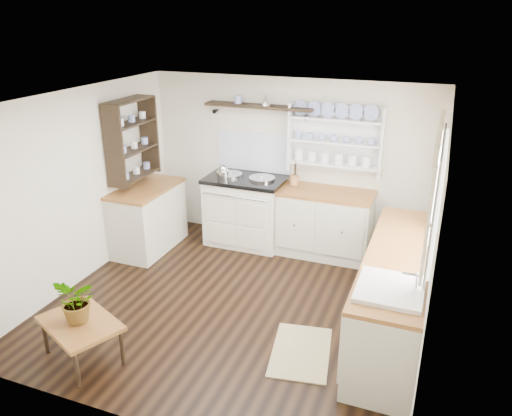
# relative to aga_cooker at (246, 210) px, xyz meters

# --- Properties ---
(floor) EXTENTS (4.00, 3.80, 0.01)m
(floor) POSITION_rel_aga_cooker_xyz_m (0.52, -1.57, -0.49)
(floor) COLOR black
(floor) RESTS_ON ground
(wall_back) EXTENTS (4.00, 0.02, 2.30)m
(wall_back) POSITION_rel_aga_cooker_xyz_m (0.52, 0.33, 0.66)
(wall_back) COLOR silver
(wall_back) RESTS_ON ground
(wall_right) EXTENTS (0.02, 3.80, 2.30)m
(wall_right) POSITION_rel_aga_cooker_xyz_m (2.52, -1.57, 0.66)
(wall_right) COLOR silver
(wall_right) RESTS_ON ground
(wall_left) EXTENTS (0.02, 3.80, 2.30)m
(wall_left) POSITION_rel_aga_cooker_xyz_m (-1.48, -1.57, 0.66)
(wall_left) COLOR silver
(wall_left) RESTS_ON ground
(ceiling) EXTENTS (4.00, 3.80, 0.01)m
(ceiling) POSITION_rel_aga_cooker_xyz_m (0.52, -1.57, 1.81)
(ceiling) COLOR white
(ceiling) RESTS_ON wall_back
(window) EXTENTS (0.08, 1.55, 1.22)m
(window) POSITION_rel_aga_cooker_xyz_m (2.47, -1.42, 1.07)
(window) COLOR white
(window) RESTS_ON wall_right
(aga_cooker) EXTENTS (1.09, 0.75, 1.00)m
(aga_cooker) POSITION_rel_aga_cooker_xyz_m (0.00, 0.00, 0.00)
(aga_cooker) COLOR white
(aga_cooker) RESTS_ON floor
(back_cabinets) EXTENTS (1.27, 0.63, 0.90)m
(back_cabinets) POSITION_rel_aga_cooker_xyz_m (1.12, 0.03, -0.03)
(back_cabinets) COLOR beige
(back_cabinets) RESTS_ON floor
(right_cabinets) EXTENTS (0.62, 2.43, 0.90)m
(right_cabinets) POSITION_rel_aga_cooker_xyz_m (2.22, -1.47, -0.03)
(right_cabinets) COLOR beige
(right_cabinets) RESTS_ON floor
(belfast_sink) EXTENTS (0.55, 0.60, 0.45)m
(belfast_sink) POSITION_rel_aga_cooker_xyz_m (2.22, -2.22, 0.31)
(belfast_sink) COLOR white
(belfast_sink) RESTS_ON right_cabinets
(left_cabinets) EXTENTS (0.62, 1.13, 0.90)m
(left_cabinets) POSITION_rel_aga_cooker_xyz_m (-1.18, -0.67, -0.03)
(left_cabinets) COLOR beige
(left_cabinets) RESTS_ON floor
(plate_rack) EXTENTS (1.20, 0.22, 0.90)m
(plate_rack) POSITION_rel_aga_cooker_xyz_m (1.17, 0.29, 1.06)
(plate_rack) COLOR white
(plate_rack) RESTS_ON wall_back
(high_shelf) EXTENTS (1.50, 0.29, 0.16)m
(high_shelf) POSITION_rel_aga_cooker_xyz_m (0.12, 0.21, 1.42)
(high_shelf) COLOR black
(high_shelf) RESTS_ON wall_back
(left_shelving) EXTENTS (0.28, 0.80, 1.05)m
(left_shelving) POSITION_rel_aga_cooker_xyz_m (-1.32, -0.67, 1.06)
(left_shelving) COLOR black
(left_shelving) RESTS_ON wall_left
(kettle) EXTENTS (0.18, 0.18, 0.22)m
(kettle) POSITION_rel_aga_cooker_xyz_m (-0.28, -0.12, 0.55)
(kettle) COLOR silver
(kettle) RESTS_ON aga_cooker
(utensil_crock) EXTENTS (0.12, 0.12, 0.14)m
(utensil_crock) POSITION_rel_aga_cooker_xyz_m (0.66, 0.11, 0.48)
(utensil_crock) COLOR #A46C3C
(utensil_crock) RESTS_ON back_cabinets
(center_table) EXTENTS (0.92, 0.81, 0.41)m
(center_table) POSITION_rel_aga_cooker_xyz_m (-0.46, -2.97, -0.13)
(center_table) COLOR brown
(center_table) RESTS_ON floor
(potted_plant) EXTENTS (0.53, 0.52, 0.44)m
(potted_plant) POSITION_rel_aga_cooker_xyz_m (-0.46, -2.97, 0.14)
(potted_plant) COLOR #3F7233
(potted_plant) RESTS_ON center_table
(floor_rug) EXTENTS (0.68, 0.93, 0.02)m
(floor_rug) POSITION_rel_aga_cooker_xyz_m (1.45, -2.15, -0.49)
(floor_rug) COLOR olive
(floor_rug) RESTS_ON floor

